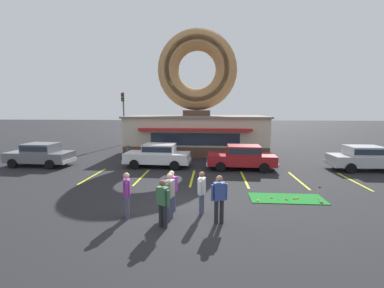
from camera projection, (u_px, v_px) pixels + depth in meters
ground_plane at (178, 212)px, 10.01m from camera, size 160.00×160.00×0.00m
donut_shop_building at (197, 112)px, 23.27m from camera, size 12.30×6.75×10.96m
putting_mat at (287, 198)px, 11.48m from camera, size 3.26×1.33×0.03m
mini_donut_near_left at (321, 202)px, 10.96m from camera, size 0.13×0.13×0.04m
mini_donut_near_right at (287, 199)px, 11.28m from camera, size 0.13×0.13×0.04m
mini_donut_mid_left at (297, 198)px, 11.43m from camera, size 0.13×0.13×0.04m
mini_donut_mid_centre at (294, 199)px, 11.38m from camera, size 0.13×0.13×0.04m
mini_donut_mid_right at (272, 198)px, 11.50m from camera, size 0.13×0.13×0.04m
mini_donut_far_left at (258, 200)px, 11.17m from camera, size 0.13×0.13×0.04m
golf_ball at (278, 199)px, 11.28m from camera, size 0.04×0.04×0.04m
putting_flag_pin at (319, 189)px, 11.44m from camera, size 0.13×0.01×0.55m
car_grey at (40, 154)px, 18.00m from camera, size 4.62×2.11×1.60m
car_white at (158, 154)px, 17.70m from camera, size 4.63×2.12×1.60m
car_silver at (365, 157)px, 16.69m from camera, size 4.58×2.02×1.60m
car_red at (242, 156)px, 16.98m from camera, size 4.61×2.09×1.60m
pedestrian_blue_sweater_man at (170, 194)px, 9.25m from camera, size 0.33×0.58×1.72m
pedestrian_hooded_kid at (219, 197)px, 8.93m from camera, size 0.57×0.35×1.72m
pedestrian_leather_jacket_man at (127, 193)px, 9.40m from camera, size 0.33×0.58×1.71m
pedestrian_clipboard_woman at (202, 191)px, 9.73m from camera, size 0.31×0.59×1.66m
pedestrian_beanie_man at (172, 189)px, 9.96m from camera, size 0.44×0.46×1.64m
pedestrian_crossing_woman at (163, 201)px, 8.62m from camera, size 0.51×0.41×1.66m
trash_bin at (129, 151)px, 21.45m from camera, size 0.57×0.57×0.97m
traffic_light_pole at (123, 111)px, 28.57m from camera, size 0.28×0.47×5.80m
parking_stripe_far_left at (93, 176)px, 15.38m from camera, size 0.12×3.60×0.01m
parking_stripe_left at (142, 177)px, 15.15m from camera, size 0.12×3.60×0.01m
parking_stripe_mid_left at (192, 178)px, 14.93m from camera, size 0.12×3.60×0.01m
parking_stripe_centre at (244, 179)px, 14.71m from camera, size 0.12×3.60×0.01m
parking_stripe_mid_right at (298, 180)px, 14.49m from camera, size 0.12×3.60×0.01m
parking_stripe_right at (353, 181)px, 14.27m from camera, size 0.12×3.60×0.01m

